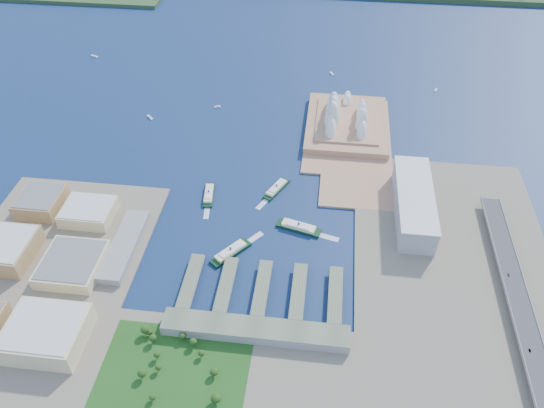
# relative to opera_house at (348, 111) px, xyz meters

# --- Properties ---
(ground) EXTENTS (3000.00, 3000.00, 0.00)m
(ground) POSITION_rel_opera_house_xyz_m (-105.00, -280.00, -32.00)
(ground) COLOR #11204F
(ground) RESTS_ON ground
(west_land) EXTENTS (220.00, 390.00, 3.00)m
(west_land) POSITION_rel_opera_house_xyz_m (-355.00, -385.00, -30.50)
(west_land) COLOR #796E5D
(west_land) RESTS_ON ground
(south_land) EXTENTS (720.00, 180.00, 3.00)m
(south_land) POSITION_rel_opera_house_xyz_m (-105.00, -490.00, -30.50)
(south_land) COLOR #796E5D
(south_land) RESTS_ON ground
(east_land) EXTENTS (240.00, 500.00, 3.00)m
(east_land) POSITION_rel_opera_house_xyz_m (135.00, -330.00, -30.50)
(east_land) COLOR #796E5D
(east_land) RESTS_ON ground
(peninsula) EXTENTS (135.00, 220.00, 3.00)m
(peninsula) POSITION_rel_opera_house_xyz_m (2.50, -20.00, -30.50)
(peninsula) COLOR tan
(peninsula) RESTS_ON ground
(opera_house) EXTENTS (134.00, 180.00, 58.00)m
(opera_house) POSITION_rel_opera_house_xyz_m (0.00, 0.00, 0.00)
(opera_house) COLOR white
(opera_house) RESTS_ON peninsula
(toaster_building) EXTENTS (45.00, 155.00, 35.00)m
(toaster_building) POSITION_rel_opera_house_xyz_m (90.00, -200.00, -11.50)
(toaster_building) COLOR #99999F
(toaster_building) RESTS_ON east_land
(expressway) EXTENTS (26.00, 340.00, 11.85)m
(expressway) POSITION_rel_opera_house_xyz_m (195.00, -340.00, -23.07)
(expressway) COLOR gray
(expressway) RESTS_ON east_land
(west_buildings) EXTENTS (200.00, 280.00, 27.00)m
(west_buildings) POSITION_rel_opera_house_xyz_m (-355.00, -350.00, -15.50)
(west_buildings) COLOR #A78253
(west_buildings) RESTS_ON west_land
(ferry_wharves) EXTENTS (184.00, 90.00, 9.30)m
(ferry_wharves) POSITION_rel_opera_house_xyz_m (-91.00, -355.00, -27.35)
(ferry_wharves) COLOR #59654C
(ferry_wharves) RESTS_ON ground
(terminal_building) EXTENTS (200.00, 28.00, 12.00)m
(terminal_building) POSITION_rel_opera_house_xyz_m (-90.00, -415.00, -23.00)
(terminal_building) COLOR gray
(terminal_building) RESTS_ON south_land
(park) EXTENTS (150.00, 110.00, 16.00)m
(park) POSITION_rel_opera_house_xyz_m (-165.00, -470.00, -21.00)
(park) COLOR #194714
(park) RESTS_ON south_land
(ferry_a) EXTENTS (19.07, 52.28, 9.66)m
(ferry_a) POSITION_rel_opera_house_xyz_m (-187.96, -194.98, -27.17)
(ferry_a) COLOR black
(ferry_a) RESTS_ON ground
(ferry_b) EXTENTS (35.01, 52.66, 9.86)m
(ferry_b) POSITION_rel_opera_house_xyz_m (-95.48, -170.93, -27.07)
(ferry_b) COLOR black
(ferry_b) RESTS_ON ground
(ferry_c) EXTENTS (47.48, 54.13, 10.89)m
(ferry_c) POSITION_rel_opera_house_xyz_m (-137.70, -300.42, -26.55)
(ferry_c) COLOR black
(ferry_c) RESTS_ON ground
(ferry_d) EXTENTS (60.80, 29.65, 11.14)m
(ferry_d) POSITION_rel_opera_house_xyz_m (-57.83, -246.09, -26.43)
(ferry_d) COLOR black
(ferry_d) RESTS_ON ground
(boat_a) EXTENTS (13.57, 14.01, 3.01)m
(boat_a) POSITION_rel_opera_house_xyz_m (-328.81, -9.18, -30.49)
(boat_a) COLOR white
(boat_a) RESTS_ON ground
(boat_b) EXTENTS (10.84, 7.55, 2.78)m
(boat_b) POSITION_rel_opera_house_xyz_m (-222.87, 38.28, -30.61)
(boat_b) COLOR white
(boat_b) RESTS_ON ground
(boat_c) EXTENTS (6.35, 11.22, 2.43)m
(boat_c) POSITION_rel_opera_house_xyz_m (159.21, 143.54, -30.79)
(boat_c) COLOR white
(boat_c) RESTS_ON ground
(boat_d) EXTENTS (17.40, 10.36, 2.92)m
(boat_d) POSITION_rel_opera_house_xyz_m (-505.91, 197.90, -30.54)
(boat_d) COLOR white
(boat_d) RESTS_ON ground
(boat_e) EXTENTS (9.02, 12.58, 2.98)m
(boat_e) POSITION_rel_opera_house_xyz_m (-30.71, 182.39, -30.51)
(boat_e) COLOR white
(boat_e) RESTS_ON ground
(car_b) EXTENTS (1.33, 3.81, 1.25)m
(car_b) POSITION_rel_opera_house_xyz_m (191.00, -409.17, -16.52)
(car_b) COLOR slate
(car_b) RESTS_ON expressway
(car_c) EXTENTS (1.84, 4.54, 1.32)m
(car_c) POSITION_rel_opera_house_xyz_m (191.00, -308.12, -16.49)
(car_c) COLOR slate
(car_c) RESTS_ON expressway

